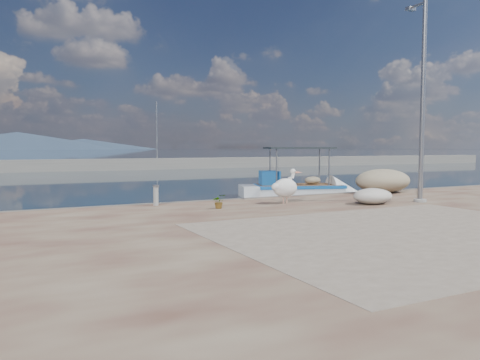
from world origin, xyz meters
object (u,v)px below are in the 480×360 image
object	(u,v)px
boat_right	(297,192)
lamp_post	(422,108)
bollard_near	(156,194)
pelican	(286,187)

from	to	relation	value
boat_right	lamp_post	bearing A→B (deg)	-70.71
boat_right	lamp_post	distance (m)	8.30
boat_right	bollard_near	bearing A→B (deg)	-135.02
pelican	bollard_near	world-z (taller)	pelican
lamp_post	bollard_near	distance (m)	9.68
lamp_post	bollard_near	bearing A→B (deg)	159.71
pelican	bollard_near	bearing A→B (deg)	157.65
boat_right	bollard_near	world-z (taller)	boat_right
boat_right	lamp_post	size ratio (longest dim) A/B	0.89
pelican	lamp_post	xyz separation A→B (m)	(4.52, -1.71, 2.74)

